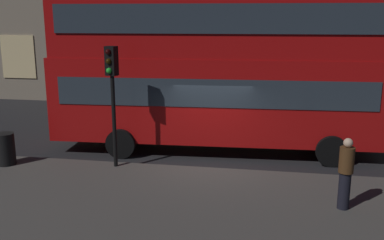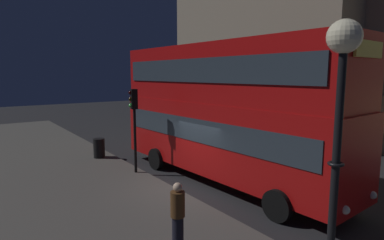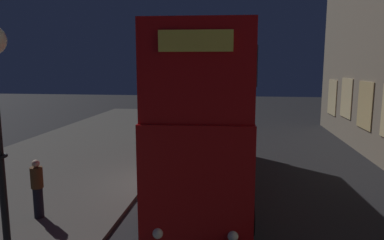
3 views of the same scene
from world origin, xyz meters
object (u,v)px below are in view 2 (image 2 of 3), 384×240
Objects in this scene: double_decker_bus at (223,107)px; traffic_light_near_kerb at (134,113)px; street_lamp at (341,89)px; pedestrian at (178,217)px; litter_bin at (99,148)px.

double_decker_bus is 3.82m from traffic_light_near_kerb.
traffic_light_near_kerb is (-2.76, -2.63, -0.33)m from double_decker_bus.
street_lamp reaches higher than traffic_light_near_kerb.
traffic_light_near_kerb is 2.09× the size of pedestrian.
litter_bin is at bearing -159.56° from traffic_light_near_kerb.
street_lamp is (9.54, -0.70, 1.39)m from traffic_light_near_kerb.
litter_bin is (-9.81, 1.56, -0.41)m from pedestrian.
litter_bin is at bearing -156.59° from double_decker_bus.
pedestrian is at bearing -9.01° from litter_bin.
traffic_light_near_kerb is at bearing 175.82° from street_lamp.
double_decker_bus is 2.18× the size of street_lamp.
pedestrian is (-3.13, -1.27, -3.12)m from street_lamp.
pedestrian is at bearing -54.34° from double_decker_bus.
pedestrian reaches higher than litter_bin.
street_lamp is 2.96× the size of pedestrian.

